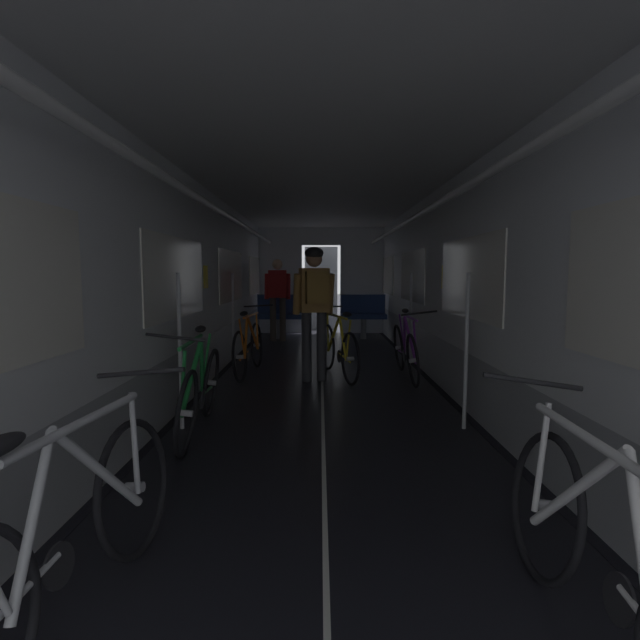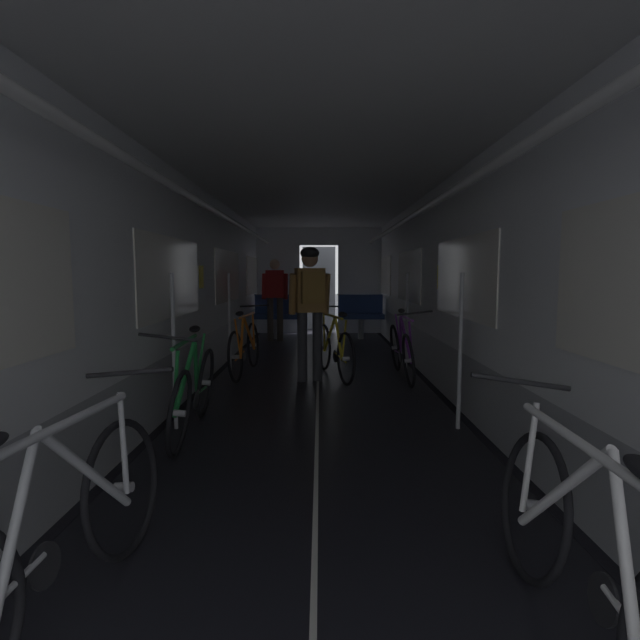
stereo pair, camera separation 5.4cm
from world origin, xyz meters
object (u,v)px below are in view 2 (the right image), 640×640
bicycle_white (595,565)px  bicycle_orange (247,347)px  bicycle_silver (57,534)px  bicycle_green (196,390)px  bicycle_yellow_in_aisle (336,349)px  bench_seat_far_left (279,312)px  bench_seat_far_right (363,312)px  person_standing_near_bench (277,294)px  person_cyclist_aisle (312,299)px  bicycle_purple (404,350)px

bicycle_white → bicycle_orange: bicycle_white is taller
bicycle_white → bicycle_silver: 1.99m
bicycle_green → bicycle_yellow_in_aisle: bicycle_green is taller
bench_seat_far_left → bench_seat_far_right: size_ratio=1.00×
bicycle_silver → person_standing_near_bench: (0.10, 8.01, 0.59)m
bench_seat_far_right → person_cyclist_aisle: size_ratio=0.57×
bench_seat_far_right → bicycle_yellow_in_aisle: bench_seat_far_right is taller
bench_seat_far_right → bicycle_green: same height
bench_seat_far_right → bicycle_yellow_in_aisle: size_ratio=0.60×
bench_seat_far_right → bicycle_green: bearing=-107.9°
bicycle_yellow_in_aisle → bench_seat_far_right: bearing=79.9°
bicycle_silver → bicycle_purple: bearing=64.8°
person_standing_near_bench → bench_seat_far_right: bearing=11.8°
bicycle_orange → bicycle_purple: 2.13m
bicycle_purple → person_cyclist_aisle: person_cyclist_aisle is taller
bicycle_purple → bicycle_yellow_in_aisle: bearing=174.9°
bicycle_green → bench_seat_far_right: bearing=72.1°
bicycle_silver → bicycle_yellow_in_aisle: bearing=75.0°
bicycle_purple → bicycle_orange: bearing=173.7°
bicycle_orange → bench_seat_far_right: bearing=62.5°
bench_seat_far_left → bicycle_silver: size_ratio=0.58×
bicycle_orange → bicycle_silver: bicycle_silver is taller
person_standing_near_bench → bicycle_white: bearing=-77.1°
bicycle_white → bicycle_silver: bicycle_white is taller
bicycle_orange → bicycle_yellow_in_aisle: 1.23m
bicycle_silver → bench_seat_far_left: bearing=89.3°
bicycle_white → bench_seat_far_left: bearing=102.4°
person_cyclist_aisle → person_standing_near_bench: size_ratio=1.03×
bench_seat_far_left → bicycle_purple: bench_seat_far_left is taller
bench_seat_far_right → person_cyclist_aisle: 4.24m
bench_seat_far_right → bench_seat_far_left: bearing=180.0°
bicycle_purple → bicycle_green: (-2.18, -2.19, -0.00)m
bicycle_purple → bicycle_white: bearing=-91.6°
bicycle_orange → person_cyclist_aisle: (0.91, -0.42, 0.69)m
bench_seat_far_left → bicycle_yellow_in_aisle: 3.99m
bicycle_yellow_in_aisle → person_cyclist_aisle: bearing=-139.9°
bench_seat_far_right → bicycle_yellow_in_aisle: bearing=-100.1°
bicycle_purple → bicycle_yellow_in_aisle: 0.90m
bicycle_orange → bicycle_silver: bearing=-89.9°
bicycle_purple → person_standing_near_bench: 4.10m
bench_seat_far_left → bicycle_purple: 4.40m
bicycle_purple → person_standing_near_bench: person_standing_near_bench is taller
bicycle_silver → person_standing_near_bench: person_standing_near_bench is taller
bicycle_purple → person_cyclist_aisle: (-1.21, -0.18, 0.69)m
bicycle_purple → bicycle_yellow_in_aisle: bicycle_purple is taller
person_standing_near_bench → bicycle_yellow_in_aisle: bearing=-72.0°
bench_seat_far_left → bicycle_green: same height
bench_seat_far_right → bicycle_orange: bench_seat_far_right is taller
bench_seat_far_left → bicycle_orange: (-0.11, -3.67, -0.18)m
bicycle_white → person_cyclist_aisle: size_ratio=0.98×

